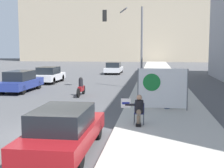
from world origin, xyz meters
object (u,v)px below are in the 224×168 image
object	(u,v)px
protest_banner	(162,88)
parked_car_curbside	(64,129)
jogger_on_sidewalk	(167,92)
car_on_road_nearest	(21,81)
motorcycle_on_road	(81,88)
traffic_light_pole	(129,33)
car_on_road_midblock	(49,75)
seated_protester	(138,109)
car_on_road_distant	(114,68)

from	to	relation	value
protest_banner	parked_car_curbside	size ratio (longest dim) A/B	0.54
jogger_on_sidewalk	car_on_road_nearest	bearing A→B (deg)	-29.25
motorcycle_on_road	protest_banner	bearing A→B (deg)	-42.40
motorcycle_on_road	car_on_road_nearest	bearing A→B (deg)	163.11
traffic_light_pole	car_on_road_nearest	bearing A→B (deg)	-161.56
parked_car_curbside	car_on_road_nearest	distance (m)	14.24
traffic_light_pole	car_on_road_midblock	distance (m)	8.90
protest_banner	motorcycle_on_road	bearing A→B (deg)	137.60
protest_banner	parked_car_curbside	distance (m)	7.03
protest_banner	traffic_light_pole	bearing A→B (deg)	105.10
traffic_light_pole	protest_banner	bearing A→B (deg)	-74.90
seated_protester	car_on_road_midblock	bearing A→B (deg)	125.04
traffic_light_pole	car_on_road_midblock	xyz separation A→B (m)	(-7.49, 3.26, -3.53)
traffic_light_pole	parked_car_curbside	world-z (taller)	traffic_light_pole
protest_banner	car_on_road_midblock	distance (m)	15.52
jogger_on_sidewalk	parked_car_curbside	bearing A→B (deg)	63.28
seated_protester	jogger_on_sidewalk	size ratio (longest dim) A/B	0.73
motorcycle_on_road	parked_car_curbside	bearing A→B (deg)	-79.45
protest_banner	car_on_road_distant	distance (m)	23.31
parked_car_curbside	car_on_road_nearest	xyz separation A→B (m)	(-6.88, 12.46, 0.06)
seated_protester	car_on_road_midblock	distance (m)	17.40
seated_protester	car_on_road_nearest	world-z (taller)	car_on_road_nearest
traffic_light_pole	car_on_road_distant	distance (m)	14.72
car_on_road_nearest	traffic_light_pole	bearing A→B (deg)	18.44
seated_protester	motorcycle_on_road	xyz separation A→B (m)	(-4.16, 7.71, -0.21)
parked_car_curbside	car_on_road_midblock	distance (m)	19.47
jogger_on_sidewalk	parked_car_curbside	size ratio (longest dim) A/B	0.36
protest_banner	parked_car_curbside	bearing A→B (deg)	-116.34
car_on_road_nearest	car_on_road_midblock	world-z (taller)	car_on_road_nearest
protest_banner	car_on_road_nearest	bearing A→B (deg)	148.26
car_on_road_midblock	car_on_road_distant	distance (m)	11.66
traffic_light_pole	car_on_road_nearest	xyz separation A→B (m)	(-7.63, -2.55, -3.51)
traffic_light_pole	parked_car_curbside	xyz separation A→B (m)	(-0.76, -15.01, -3.57)
car_on_road_distant	car_on_road_midblock	bearing A→B (deg)	-113.16
jogger_on_sidewalk	traffic_light_pole	distance (m)	9.31
car_on_road_nearest	seated_protester	bearing A→B (deg)	-45.58
motorcycle_on_road	car_on_road_distant	bearing A→B (deg)	90.32
motorcycle_on_road	car_on_road_midblock	bearing A→B (deg)	122.78
protest_banner	traffic_light_pole	distance (m)	9.54
protest_banner	traffic_light_pole	xyz separation A→B (m)	(-2.35, 8.72, 3.06)
seated_protester	protest_banner	world-z (taller)	protest_banner
car_on_road_nearest	motorcycle_on_road	bearing A→B (deg)	-16.89
car_on_road_midblock	motorcycle_on_road	world-z (taller)	car_on_road_midblock
car_on_road_distant	seated_protester	bearing A→B (deg)	-80.59
protest_banner	car_on_road_distant	xyz separation A→B (m)	(-5.26, 22.71, -0.49)
jogger_on_sidewalk	car_on_road_nearest	distance (m)	11.76
parked_car_curbside	motorcycle_on_road	distance (m)	11.19
seated_protester	motorcycle_on_road	bearing A→B (deg)	122.85
seated_protester	motorcycle_on_road	distance (m)	8.76
car_on_road_midblock	car_on_road_distant	world-z (taller)	car_on_road_midblock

